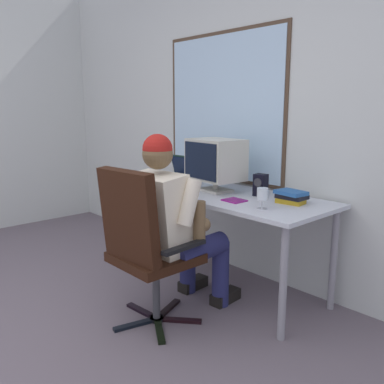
# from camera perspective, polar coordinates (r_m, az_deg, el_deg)

# --- Properties ---
(wall_rear) EXTENTS (5.93, 0.08, 2.73)m
(wall_rear) POSITION_cam_1_polar(r_m,az_deg,el_deg) (3.30, 10.33, 11.31)
(wall_rear) COLOR silver
(wall_rear) RESTS_ON ground
(desk) EXTENTS (1.79, 0.70, 0.75)m
(desk) POSITION_cam_1_polar(r_m,az_deg,el_deg) (3.15, 3.49, -1.22)
(desk) COLOR gray
(desk) RESTS_ON ground
(office_chair) EXTENTS (0.59, 0.57, 1.03)m
(office_chair) POSITION_cam_1_polar(r_m,az_deg,el_deg) (2.55, -6.88, -6.75)
(office_chair) COLOR black
(office_chair) RESTS_ON ground
(person_seated) EXTENTS (0.55, 0.77, 1.22)m
(person_seated) POSITION_cam_1_polar(r_m,az_deg,el_deg) (2.70, -2.61, -4.23)
(person_seated) COLOR navy
(person_seated) RESTS_ON ground
(crt_monitor) EXTENTS (0.43, 0.34, 0.40)m
(crt_monitor) POSITION_cam_1_polar(r_m,az_deg,el_deg) (3.12, 3.28, 4.43)
(crt_monitor) COLOR beige
(crt_monitor) RESTS_ON desk
(laptop) EXTENTS (0.36, 0.30, 0.22)m
(laptop) POSITION_cam_1_polar(r_m,az_deg,el_deg) (3.55, -1.65, 2.37)
(laptop) COLOR black
(laptop) RESTS_ON desk
(wine_glass) EXTENTS (0.07, 0.07, 0.14)m
(wine_glass) POSITION_cam_1_polar(r_m,az_deg,el_deg) (2.61, 9.75, -0.42)
(wine_glass) COLOR silver
(wine_glass) RESTS_ON desk
(desk_speaker) EXTENTS (0.10, 0.09, 0.16)m
(desk_speaker) POSITION_cam_1_polar(r_m,az_deg,el_deg) (3.01, 9.48, 0.96)
(desk_speaker) COLOR black
(desk_speaker) RESTS_ON desk
(book_stack) EXTENTS (0.21, 0.16, 0.09)m
(book_stack) POSITION_cam_1_polar(r_m,az_deg,el_deg) (2.82, 13.60, -0.62)
(book_stack) COLOR #AC861A
(book_stack) RESTS_ON desk
(cd_case) EXTENTS (0.15, 0.13, 0.01)m
(cd_case) POSITION_cam_1_polar(r_m,az_deg,el_deg) (2.83, 5.89, -1.16)
(cd_case) COLOR #8A1779
(cd_case) RESTS_ON desk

